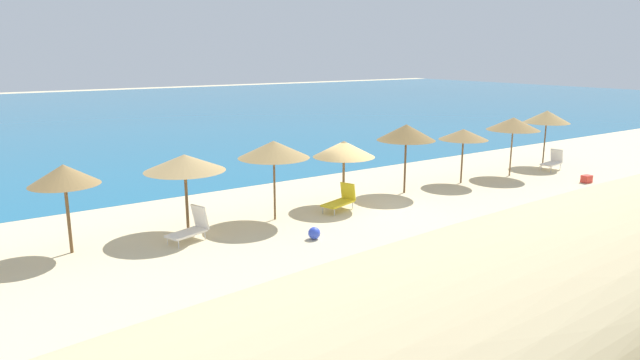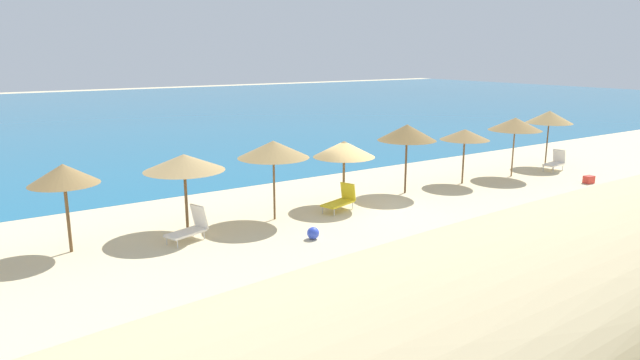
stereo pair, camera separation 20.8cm
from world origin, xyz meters
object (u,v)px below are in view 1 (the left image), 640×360
beach_umbrella_2 (185,163)px  beach_umbrella_7 (513,124)px  beach_umbrella_5 (406,132)px  lounge_chair_0 (341,200)px  beach_umbrella_8 (547,117)px  beach_umbrella_4 (344,149)px  lounge_chair_2 (191,228)px  beach_umbrella_6 (464,134)px  lounge_chair_1 (553,161)px  beach_umbrella_3 (274,149)px  beach_ball (314,233)px  beach_umbrella_1 (64,175)px  cooler_box (587,179)px

beach_umbrella_2 → beach_umbrella_7: bearing=-1.9°
beach_umbrella_5 → lounge_chair_0: 4.51m
beach_umbrella_5 → beach_umbrella_7: 6.61m
beach_umbrella_2 → beach_umbrella_7: size_ratio=0.93×
beach_umbrella_8 → lounge_chair_0: bearing=-176.4°
beach_umbrella_4 → lounge_chair_2: bearing=-174.0°
beach_umbrella_6 → lounge_chair_0: size_ratio=1.60×
beach_umbrella_4 → lounge_chair_1: beach_umbrella_4 is taller
beach_umbrella_3 → beach_umbrella_4: 3.23m
beach_umbrella_6 → beach_ball: size_ratio=6.28×
beach_umbrella_7 → lounge_chair_0: size_ratio=1.83×
lounge_chair_1 → beach_umbrella_7: bearing=74.8°
beach_umbrella_2 → beach_umbrella_1: bearing=179.0°
beach_umbrella_1 → beach_umbrella_5: bearing=-0.9°
beach_umbrella_3 → beach_umbrella_7: bearing=-0.6°
lounge_chair_0 → beach_ball: bearing=111.6°
beach_umbrella_3 → lounge_chair_2: 4.03m
beach_umbrella_5 → lounge_chair_2: (-9.94, -0.80, -2.18)m
beach_umbrella_6 → beach_umbrella_7: size_ratio=0.88×
beach_umbrella_7 → lounge_chair_1: 3.69m
beach_umbrella_2 → beach_ball: bearing=-44.6°
lounge_chair_1 → cooler_box: bearing=144.8°
lounge_chair_2 → lounge_chair_1: bearing=-108.3°
beach_umbrella_5 → beach_umbrella_7: beach_umbrella_5 is taller
cooler_box → beach_umbrella_3: bearing=168.2°
lounge_chair_1 → beach_umbrella_5: bearing=76.9°
beach_umbrella_4 → beach_umbrella_8: beach_umbrella_8 is taller
beach_umbrella_4 → cooler_box: bearing=-15.6°
lounge_chair_1 → beach_ball: lounge_chair_1 is taller
cooler_box → beach_umbrella_2: bearing=168.9°
beach_umbrella_1 → beach_umbrella_3: size_ratio=0.95×
beach_umbrella_1 → beach_umbrella_7: (19.95, -0.61, 0.15)m
beach_umbrella_7 → beach_umbrella_4: bearing=178.4°
beach_umbrella_2 → beach_ball: 4.84m
cooler_box → beach_umbrella_8: bearing=62.0°
beach_umbrella_3 → beach_umbrella_8: (16.77, 0.50, 0.03)m
beach_umbrella_7 → beach_umbrella_3: bearing=179.4°
beach_umbrella_4 → lounge_chair_1: bearing=-2.8°
beach_umbrella_7 → cooler_box: 4.17m
beach_umbrella_5 → beach_umbrella_8: bearing=1.3°
beach_ball → beach_umbrella_5: bearing=23.6°
beach_umbrella_4 → beach_umbrella_6: size_ratio=1.02×
beach_umbrella_4 → lounge_chair_1: 13.10m
beach_umbrella_3 → lounge_chair_1: beach_umbrella_3 is taller
beach_umbrella_8 → cooler_box: (-1.91, -3.60, -2.43)m
beach_umbrella_2 → beach_umbrella_3: beach_umbrella_3 is taller
cooler_box → beach_umbrella_5: bearing=157.9°
beach_umbrella_8 → lounge_chair_1: 2.44m
beach_umbrella_8 → cooler_box: size_ratio=6.37×
beach_umbrella_7 → beach_ball: beach_umbrella_7 is taller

